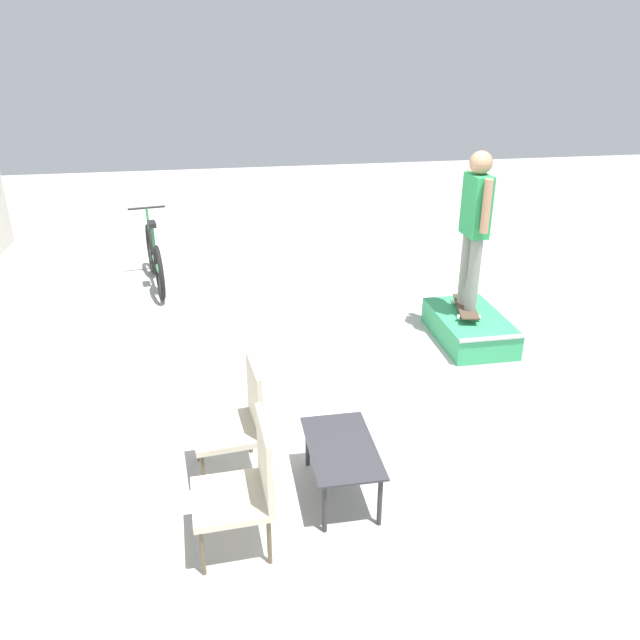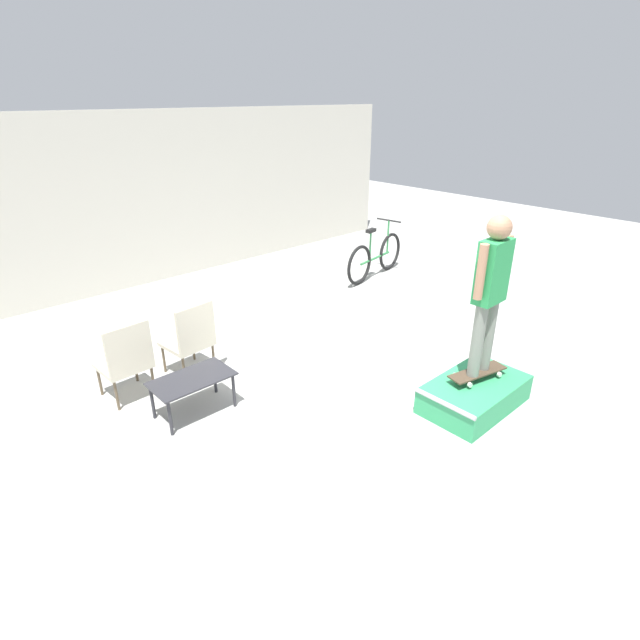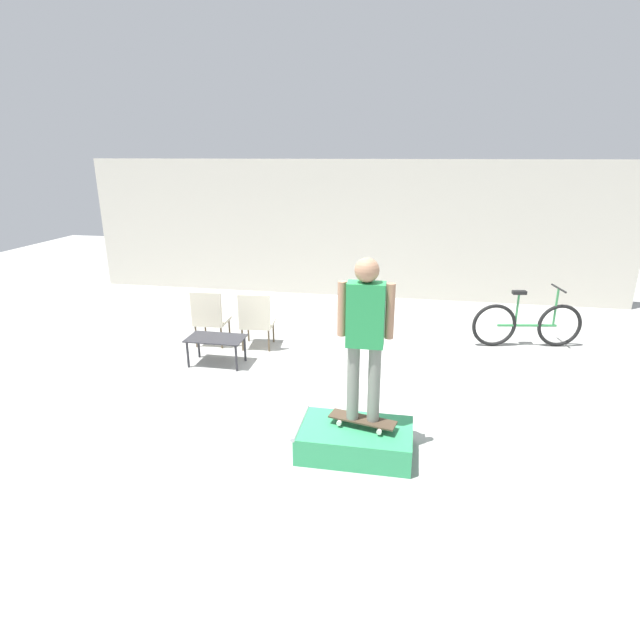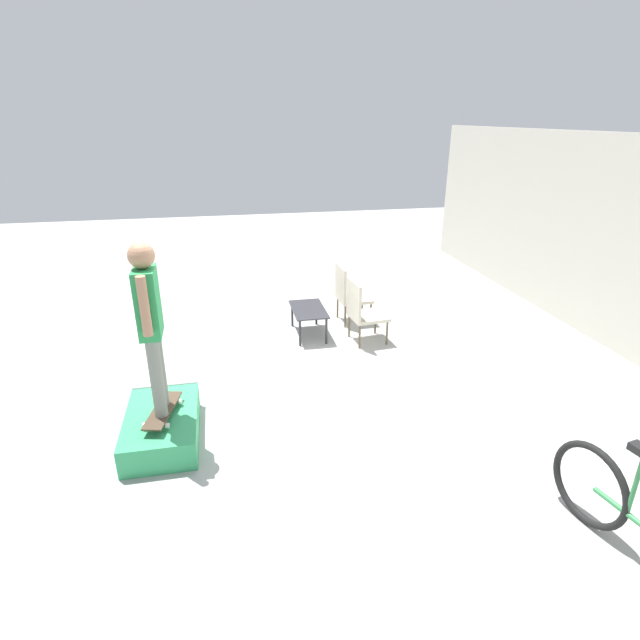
{
  "view_description": "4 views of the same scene",
  "coord_description": "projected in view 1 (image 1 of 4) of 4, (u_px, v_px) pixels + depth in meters",
  "views": [
    {
      "loc": [
        -5.24,
        1.7,
        3.23
      ],
      "look_at": [
        0.02,
        0.77,
        0.8
      ],
      "focal_mm": 35.0,
      "sensor_mm": 36.0,
      "label": 1
    },
    {
      "loc": [
        -3.57,
        -3.48,
        3.23
      ],
      "look_at": [
        0.18,
        0.62,
        0.7
      ],
      "focal_mm": 28.0,
      "sensor_mm": 36.0,
      "label": 2
    },
    {
      "loc": [
        1.4,
        -5.86,
        3.11
      ],
      "look_at": [
        0.13,
        1.01,
        0.77
      ],
      "focal_mm": 28.0,
      "sensor_mm": 36.0,
      "label": 3
    },
    {
      "loc": [
        5.63,
        -0.41,
        3.21
      ],
      "look_at": [
        -0.02,
        0.75,
        0.84
      ],
      "focal_mm": 28.0,
      "sensor_mm": 36.0,
      "label": 4
    }
  ],
  "objects": [
    {
      "name": "ground_plane",
      "position": [
        395.0,
        387.0,
        6.31
      ],
      "size": [
        24.0,
        24.0,
        0.0
      ],
      "primitive_type": "plane",
      "color": "#A8A8A3"
    },
    {
      "name": "bicycle",
      "position": [
        155.0,
        259.0,
        8.77
      ],
      "size": [
        1.82,
        0.52,
        1.03
      ],
      "rotation": [
        0.0,
        0.0,
        0.17
      ],
      "color": "black",
      "rests_on": "ground_plane"
    },
    {
      "name": "patio_chair_left",
      "position": [
        245.0,
        483.0,
        4.16
      ],
      "size": [
        0.54,
        0.54,
        0.97
      ],
      "rotation": [
        0.0,
        0.0,
        3.19
      ],
      "color": "brown",
      "rests_on": "ground_plane"
    },
    {
      "name": "patio_chair_right",
      "position": [
        239.0,
        417.0,
        4.89
      ],
      "size": [
        0.57,
        0.57,
        0.97
      ],
      "rotation": [
        0.0,
        0.0,
        3.24
      ],
      "color": "brown",
      "rests_on": "ground_plane"
    },
    {
      "name": "coffee_table",
      "position": [
        342.0,
        452.0,
        4.69
      ],
      "size": [
        0.87,
        0.5,
        0.44
      ],
      "color": "#2D2D33",
      "rests_on": "ground_plane"
    },
    {
      "name": "person_skater",
      "position": [
        475.0,
        218.0,
        6.77
      ],
      "size": [
        0.57,
        0.25,
        1.75
      ],
      "rotation": [
        0.0,
        0.0,
        0.01
      ],
      "color": "gray",
      "rests_on": "skateboard_on_ramp"
    },
    {
      "name": "skateboard_on_ramp",
      "position": [
        466.0,
        307.0,
        7.2
      ],
      "size": [
        0.75,
        0.37,
        0.07
      ],
      "rotation": [
        0.0,
        0.0,
        -0.23
      ],
      "color": "#473828",
      "rests_on": "skate_ramp_box"
    },
    {
      "name": "skate_ramp_box",
      "position": [
        469.0,
        328.0,
        7.24
      ],
      "size": [
        1.24,
        0.74,
        0.33
      ],
      "color": "#339E60",
      "rests_on": "ground_plane"
    }
  ]
}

